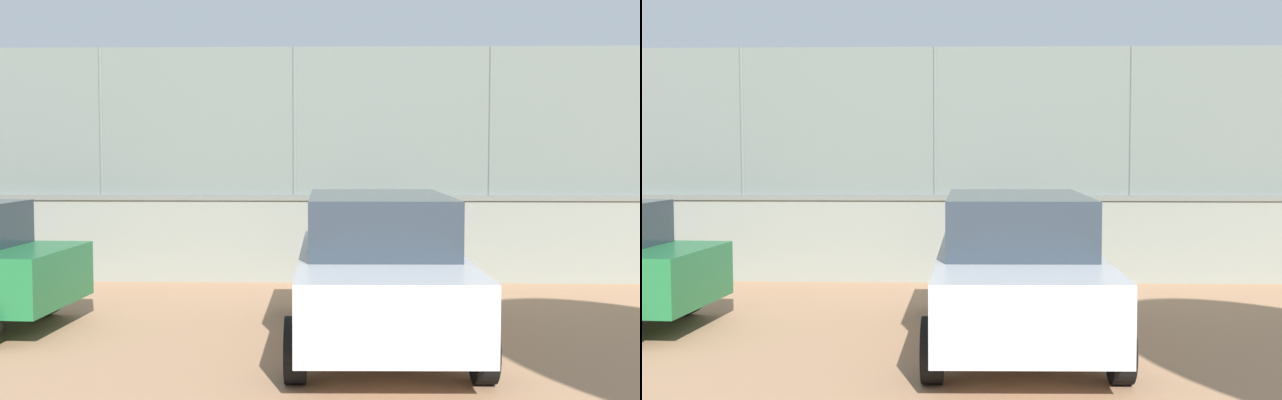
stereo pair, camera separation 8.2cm
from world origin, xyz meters
TOP-DOWN VIEW (x-y plane):
  - ground_plane at (0.00, 0.00)m, footprint 260.00×260.00m
  - perimeter_wall at (-2.22, 11.67)m, footprint 25.84×0.84m
  - fence_panel_on_wall at (-2.22, 11.67)m, footprint 25.38×0.54m
  - player_at_service_line at (5.31, 8.51)m, footprint 0.76×1.28m
  - player_foreground_swinging at (4.64, -0.32)m, footprint 0.71×1.13m
  - player_near_wall_returning at (-3.92, 5.17)m, footprint 1.03×0.70m
  - sports_ball at (4.17, 9.75)m, footprint 0.19×0.19m
  - spare_ball_by_wall at (-1.82, 9.85)m, footprint 0.10×0.10m
  - courtside_bench at (4.31, 10.33)m, footprint 1.61×0.41m
  - parked_car_silver at (-0.32, 15.90)m, footprint 2.07×4.48m

SIDE VIEW (x-z plane):
  - ground_plane at x=0.00m, z-range 0.00..0.00m
  - spare_ball_by_wall at x=-1.82m, z-range 0.00..0.10m
  - sports_ball at x=4.17m, z-range 0.00..0.19m
  - courtside_bench at x=4.31m, z-range 0.03..0.90m
  - perimeter_wall at x=-2.22m, z-range 0.01..1.42m
  - parked_car_silver at x=-0.32m, z-range 0.02..1.68m
  - player_foreground_swinging at x=4.64m, z-range 0.14..1.74m
  - player_at_service_line at x=5.31m, z-range 0.16..1.84m
  - player_near_wall_returning at x=-3.92m, z-range 0.15..1.85m
  - fence_panel_on_wall at x=-2.22m, z-range 1.41..3.81m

